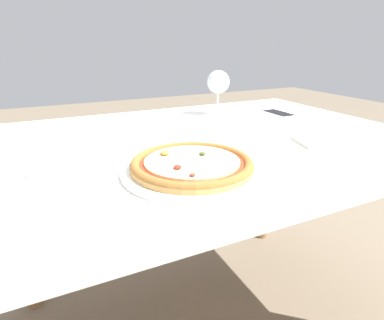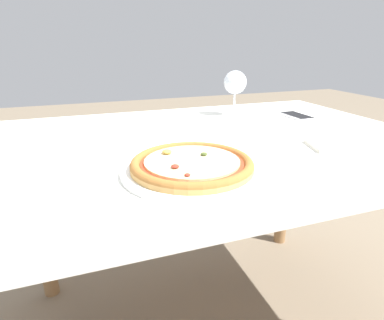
# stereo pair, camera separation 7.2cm
# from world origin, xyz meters

# --- Properties ---
(dining_table) EXTENTS (1.36, 0.97, 0.73)m
(dining_table) POSITION_xyz_m (0.00, 0.00, 0.65)
(dining_table) COLOR #997047
(dining_table) RESTS_ON ground_plane
(pizza_plate) EXTENTS (0.32, 0.32, 0.04)m
(pizza_plate) POSITION_xyz_m (-0.14, -0.22, 0.75)
(pizza_plate) COLOR white
(pizza_plate) RESTS_ON dining_table
(fork) EXTENTS (0.03, 0.17, 0.00)m
(fork) POSITION_xyz_m (-0.48, -0.11, 0.74)
(fork) COLOR silver
(fork) RESTS_ON dining_table
(wine_glass_far_left) EXTENTS (0.09, 0.09, 0.17)m
(wine_glass_far_left) POSITION_xyz_m (0.21, 0.29, 0.86)
(wine_glass_far_left) COLOR silver
(wine_glass_far_left) RESTS_ON dining_table
(cell_phone) EXTENTS (0.07, 0.15, 0.01)m
(cell_phone) POSITION_xyz_m (0.43, 0.17, 0.74)
(cell_phone) COLOR white
(cell_phone) RESTS_ON dining_table
(napkin_folded) EXTENTS (0.17, 0.15, 0.01)m
(napkin_folded) POSITION_xyz_m (0.30, -0.18, 0.74)
(napkin_folded) COLOR silver
(napkin_folded) RESTS_ON dining_table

